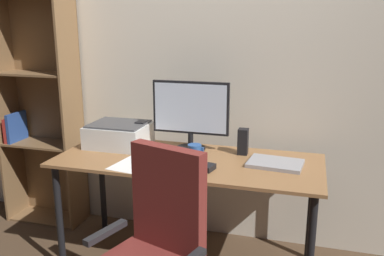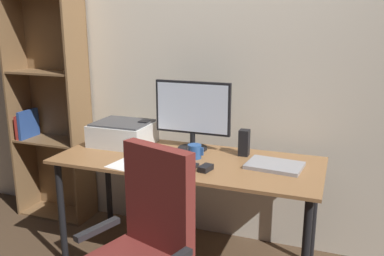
% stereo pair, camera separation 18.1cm
% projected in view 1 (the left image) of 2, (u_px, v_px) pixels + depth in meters
% --- Properties ---
extents(back_wall, '(6.40, 0.10, 2.60)m').
position_uv_depth(back_wall, '(208.00, 62.00, 2.91)').
color(back_wall, beige).
rests_on(back_wall, ground).
extents(desk, '(1.67, 0.69, 0.74)m').
position_uv_depth(desk, '(188.00, 171.00, 2.59)').
color(desk, olive).
rests_on(desk, ground).
extents(monitor, '(0.52, 0.20, 0.46)m').
position_uv_depth(monitor, '(191.00, 111.00, 2.71)').
color(monitor, black).
rests_on(monitor, desk).
extents(keyboard, '(0.30, 0.12, 0.02)m').
position_uv_depth(keyboard, '(175.00, 165.00, 2.44)').
color(keyboard, black).
rests_on(keyboard, desk).
extents(mouse, '(0.08, 0.11, 0.03)m').
position_uv_depth(mouse, '(209.00, 168.00, 2.37)').
color(mouse, black).
rests_on(mouse, desk).
extents(coffee_mug, '(0.10, 0.09, 0.09)m').
position_uv_depth(coffee_mug, '(195.00, 151.00, 2.58)').
color(coffee_mug, '#285193').
rests_on(coffee_mug, desk).
extents(laptop, '(0.34, 0.26, 0.02)m').
position_uv_depth(laptop, '(275.00, 163.00, 2.46)').
color(laptop, '#99999E').
rests_on(laptop, desk).
extents(speaker_left, '(0.06, 0.07, 0.17)m').
position_uv_depth(speaker_left, '(141.00, 133.00, 2.84)').
color(speaker_left, black).
rests_on(speaker_left, desk).
extents(speaker_right, '(0.06, 0.07, 0.17)m').
position_uv_depth(speaker_right, '(243.00, 142.00, 2.65)').
color(speaker_right, black).
rests_on(speaker_right, desk).
extents(printer, '(0.40, 0.34, 0.16)m').
position_uv_depth(printer, '(119.00, 134.00, 2.83)').
color(printer, silver).
rests_on(printer, desk).
extents(paper_sheet, '(0.25, 0.32, 0.00)m').
position_uv_depth(paper_sheet, '(134.00, 164.00, 2.48)').
color(paper_sheet, white).
rests_on(paper_sheet, desk).
extents(bookshelf, '(0.61, 0.28, 1.84)m').
position_uv_depth(bookshelf, '(41.00, 109.00, 3.20)').
color(bookshelf, brown).
rests_on(bookshelf, ground).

